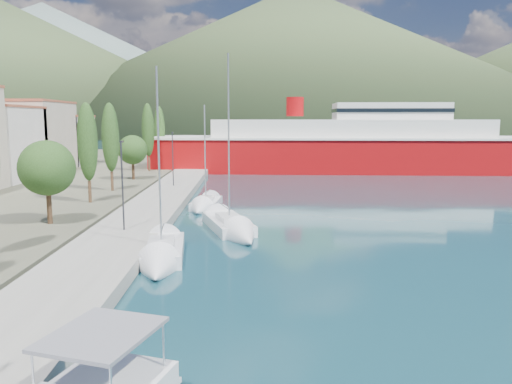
{
  "coord_description": "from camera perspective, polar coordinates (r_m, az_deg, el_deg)",
  "views": [
    {
      "loc": [
        -0.61,
        -18.71,
        8.26
      ],
      "look_at": [
        0.0,
        14.0,
        3.5
      ],
      "focal_mm": 35.0,
      "sensor_mm": 36.0,
      "label": 1
    }
  ],
  "objects": [
    {
      "name": "hills_far",
      "position": [
        656.12,
        11.54,
        14.17
      ],
      "size": [
        1480.0,
        900.0,
        180.0
      ],
      "color": "slate",
      "rests_on": "ground"
    },
    {
      "name": "sailboat_mid",
      "position": [
        35.94,
        -2.3,
        -4.47
      ],
      "size": [
        5.2,
        10.05,
        14.0
      ],
      "color": "silver",
      "rests_on": "ground"
    },
    {
      "name": "hills_near",
      "position": [
        405.53,
        13.41,
        13.85
      ],
      "size": [
        1010.0,
        520.0,
        115.0
      ],
      "color": "#3D4E2C",
      "rests_on": "ground"
    },
    {
      "name": "sailboat_near",
      "position": [
        29.1,
        -10.96,
        -7.69
      ],
      "size": [
        3.4,
        8.76,
        12.29
      ],
      "color": "silver",
      "rests_on": "ground"
    },
    {
      "name": "quay",
      "position": [
        46.17,
        -11.53,
        -1.69
      ],
      "size": [
        5.0,
        88.0,
        0.8
      ],
      "primitive_type": "cube",
      "color": "gray",
      "rests_on": "ground"
    },
    {
      "name": "ferry",
      "position": [
        82.08,
        10.66,
        5.01
      ],
      "size": [
        63.44,
        17.62,
        12.45
      ],
      "color": "#9D090C",
      "rests_on": "ground"
    },
    {
      "name": "sailboat_far",
      "position": [
        46.15,
        -6.08,
        -1.7
      ],
      "size": [
        3.03,
        7.34,
        10.5
      ],
      "color": "silver",
      "rests_on": "ground"
    },
    {
      "name": "ground",
      "position": [
        138.96,
        -0.82,
        4.87
      ],
      "size": [
        1400.0,
        1400.0,
        0.0
      ],
      "primitive_type": "plane",
      "color": "#143B46"
    },
    {
      "name": "tree_row",
      "position": [
        51.54,
        -17.41,
        5.11
      ],
      "size": [
        4.0,
        64.17,
        10.49
      ],
      "color": "#47301E",
      "rests_on": "land_strip"
    },
    {
      "name": "lamp_posts",
      "position": [
        35.04,
        -14.92,
        1.15
      ],
      "size": [
        0.15,
        46.04,
        6.06
      ],
      "color": "#2D2D33",
      "rests_on": "quay"
    }
  ]
}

